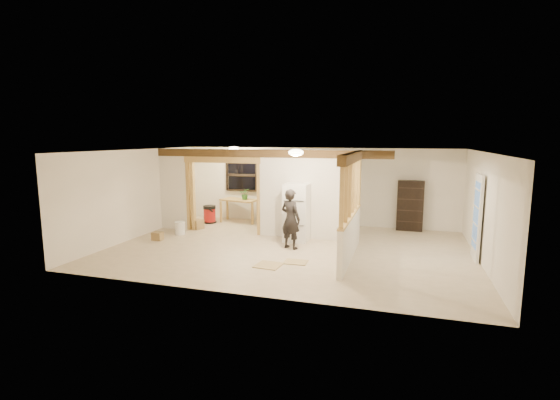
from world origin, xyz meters
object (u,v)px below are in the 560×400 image
(work_table, at_px, (239,211))
(bookshelf, at_px, (410,206))
(refrigerator, at_px, (297,213))
(woman, at_px, (291,219))
(shop_vac, at_px, (210,214))

(work_table, distance_m, bookshelf, 5.51)
(bookshelf, bearing_deg, work_table, -176.71)
(refrigerator, bearing_deg, woman, -86.56)
(refrigerator, xyz_separation_m, woman, (0.05, -0.81, -0.02))
(shop_vac, relative_size, bookshelf, 0.39)
(refrigerator, xyz_separation_m, bookshelf, (2.99, 2.23, -0.02))
(woman, bearing_deg, refrigerator, -64.64)
(shop_vac, bearing_deg, woman, -33.35)
(work_table, xyz_separation_m, bookshelf, (5.49, 0.32, 0.38))
(shop_vac, xyz_separation_m, bookshelf, (6.38, 0.77, 0.47))
(woman, distance_m, work_table, 3.75)
(shop_vac, bearing_deg, work_table, 27.29)
(work_table, distance_m, shop_vac, 1.00)
(woman, distance_m, shop_vac, 4.14)
(woman, bearing_deg, shop_vac, -11.42)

